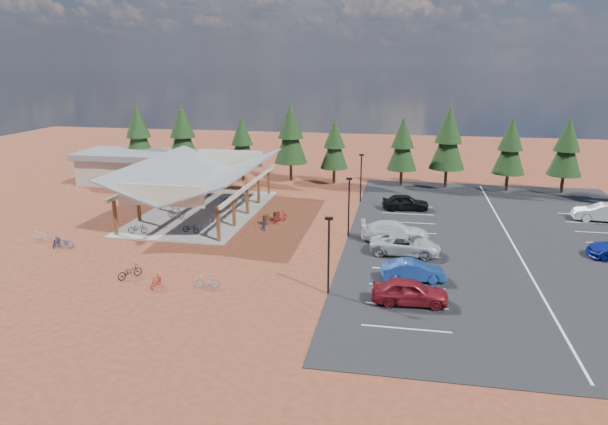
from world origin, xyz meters
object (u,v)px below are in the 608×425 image
at_px(bike_9, 40,236).
at_px(bike_14, 264,225).
at_px(lamp_post_0, 329,250).
at_px(bike_2, 189,203).
at_px(outbuilding, 126,167).
at_px(bike_5, 216,218).
at_px(bike_3, 205,191).
at_px(lamp_post_2, 361,174).
at_px(bike_8, 56,242).
at_px(trash_bin_1, 276,216).
at_px(bike_1, 176,212).
at_px(bike_7, 244,191).
at_px(car_2, 405,245).
at_px(bike_12, 130,272).
at_px(bike_11, 156,281).
at_px(car_1, 413,271).
at_px(car_9, 602,213).
at_px(lamp_post_1, 349,203).
at_px(car_4, 405,202).
at_px(bike_pavilion, 201,174).
at_px(bike_15, 280,217).
at_px(bike_13, 207,281).
at_px(bike_0, 138,228).
at_px(trash_bin_0, 266,220).
at_px(car_0, 410,292).
at_px(car_3, 395,231).
at_px(bike_6, 228,200).
at_px(bike_4, 191,228).

height_order(bike_9, bike_14, bike_9).
relative_size(lamp_post_0, bike_2, 3.07).
height_order(outbuilding, bike_5, outbuilding).
bearing_deg(bike_3, lamp_post_2, -71.52).
height_order(bike_8, bike_14, bike_14).
relative_size(trash_bin_1, bike_1, 0.49).
xyz_separation_m(bike_7, bike_14, (5.31, -11.56, -0.14)).
bearing_deg(trash_bin_1, car_2, -30.71).
bearing_deg(bike_12, bike_11, -171.57).
xyz_separation_m(car_1, car_9, (17.38, 17.70, 0.12)).
bearing_deg(bike_1, lamp_post_1, -88.42).
bearing_deg(car_4, bike_11, 137.27).
relative_size(outbuilding, car_4, 2.38).
height_order(bike_pavilion, car_4, bike_pavilion).
xyz_separation_m(bike_pavilion, bike_15, (8.35, -1.96, -3.27)).
bearing_deg(bike_14, car_9, -8.54).
bearing_deg(bike_2, bike_3, -17.40).
bearing_deg(bike_13, lamp_post_0, 79.97).
relative_size(trash_bin_1, bike_2, 0.54).
distance_m(lamp_post_1, bike_1, 17.01).
bearing_deg(bike_9, bike_3, -59.93).
distance_m(bike_15, car_2, 13.26).
distance_m(lamp_post_1, bike_11, 17.52).
xyz_separation_m(lamp_post_0, bike_14, (-7.56, 12.63, -2.55)).
bearing_deg(bike_0, trash_bin_0, -76.43).
bearing_deg(bike_pavilion, car_9, 5.74).
height_order(bike_2, bike_13, bike_13).
bearing_deg(bike_2, bike_1, 165.48).
height_order(bike_pavilion, car_0, bike_pavilion).
relative_size(bike_pavilion, car_3, 3.47).
height_order(bike_7, bike_11, bike_7).
bearing_deg(bike_6, lamp_post_0, -150.76).
bearing_deg(car_3, bike_13, 128.58).
height_order(lamp_post_0, bike_0, lamp_post_0).
xyz_separation_m(car_1, car_2, (-0.57, 5.25, 0.04)).
relative_size(lamp_post_2, car_1, 1.20).
xyz_separation_m(bike_5, bike_7, (-0.51, 10.70, 0.01)).
bearing_deg(bike_7, car_2, -139.94).
distance_m(lamp_post_2, bike_4, 19.48).
bearing_deg(lamp_post_2, bike_14, -123.61).
bearing_deg(trash_bin_1, trash_bin_0, -117.75).
bearing_deg(bike_4, bike_pavilion, 24.97).
xyz_separation_m(bike_13, bike_15, (1.33, 15.63, 0.05)).
relative_size(lamp_post_1, car_2, 0.95).
height_order(bike_11, car_2, car_2).
height_order(lamp_post_2, bike_2, lamp_post_2).
bearing_deg(bike_1, outbuilding, 51.63).
bearing_deg(trash_bin_0, bike_1, 178.66).
bearing_deg(bike_8, bike_1, 40.63).
xyz_separation_m(bike_1, bike_11, (5.36, -15.47, -0.20)).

